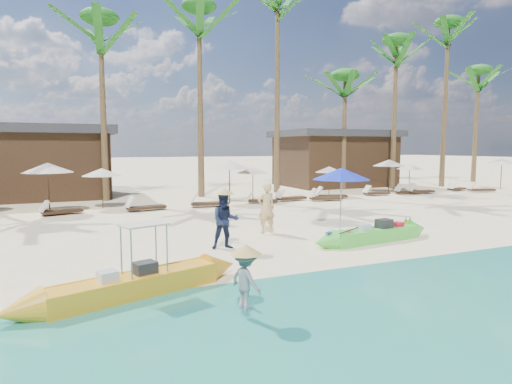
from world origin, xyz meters
name	(u,v)px	position (x,y,z in m)	size (l,w,h in m)	color
ground	(262,250)	(0.00, 0.00, 0.00)	(240.00, 240.00, 0.00)	#FDE4BB
wet_sand_strip	(371,310)	(0.00, -5.00, 0.00)	(240.00, 4.50, 0.01)	tan
green_canoe	(374,234)	(3.81, -0.29, 0.23)	(5.39, 1.08, 0.69)	green
yellow_canoe	(135,284)	(-3.94, -2.48, 0.24)	(5.49, 2.03, 1.47)	orange
tourist	(266,208)	(1.17, 2.28, 0.89)	(0.65, 0.43, 1.78)	tan
vendor_green	(225,221)	(-0.92, 0.64, 0.85)	(0.83, 0.65, 1.70)	#151D3A
vendor_yellow	(246,280)	(-2.31, -4.47, 0.70)	(0.68, 0.39, 1.05)	gray
blue_umbrella	(341,174)	(3.93, 1.77, 2.06)	(2.12, 2.12, 2.28)	#99999E
resort_parasol_4	(48,168)	(-6.08, 10.26, 2.10)	(2.26, 2.26, 2.33)	#342015
lounger_4_left	(59,211)	(-5.67, 9.60, 0.20)	(1.86, 1.04, 0.60)	#342015
lounger_4_right	(58,210)	(-5.72, 9.94, 0.19)	(1.70, 0.66, 0.56)	#342015
resort_parasol_5	(102,172)	(-3.73, 11.12, 1.79)	(1.93, 1.93, 1.99)	#342015
lounger_5_left	(144,206)	(-2.01, 9.40, 0.21)	(1.97, 0.90, 0.64)	#342015
resort_parasol_6	(229,165)	(2.70, 10.41, 2.09)	(2.25, 2.25, 2.31)	#342015
lounger_6_left	(207,202)	(1.17, 9.53, 0.23)	(2.04, 0.82, 0.67)	#342015
lounger_6_right	(260,200)	(4.24, 9.76, 0.19)	(1.73, 0.99, 0.56)	#342015
resort_parasol_7	(253,170)	(4.25, 10.87, 1.75)	(1.88, 1.88, 1.94)	#342015
lounger_7_left	(289,197)	(6.14, 10.03, 0.21)	(1.92, 0.81, 0.63)	#342015
lounger_7_right	(324,197)	(7.92, 9.29, 0.21)	(1.96, 1.00, 0.64)	#342015
resort_parasol_8	(329,169)	(9.51, 11.22, 1.65)	(1.78, 1.78, 1.83)	#342015
lounger_8_left	(329,195)	(8.78, 10.02, 0.22)	(1.98, 1.05, 0.65)	#342015
resort_parasol_9	(389,163)	(14.18, 11.25, 1.99)	(2.14, 2.14, 2.21)	#342015
lounger_9_left	(375,192)	(12.35, 10.34, 0.19)	(1.76, 0.74, 0.58)	#342015
lounger_9_right	(407,191)	(14.81, 10.21, 0.20)	(1.81, 0.85, 0.59)	#342015
resort_parasol_10	(410,167)	(16.33, 11.68, 1.69)	(1.82, 1.82, 1.87)	#342015
lounger_10_left	(419,191)	(15.53, 9.92, 0.22)	(1.94, 0.70, 0.65)	#342015
lounger_10_right	(456,188)	(19.43, 10.46, 0.19)	(1.74, 0.79, 0.57)	#342015
resort_parasol_11	(502,161)	(23.12, 9.91, 2.01)	(2.17, 2.17, 2.23)	#342015
lounger_11_left	(480,189)	(20.25, 9.27, 0.20)	(1.88, 1.09, 0.61)	#342015
palm_3	(101,45)	(-3.36, 14.27, 8.58)	(2.08, 2.08, 10.52)	brown
palm_4	(199,38)	(2.15, 14.01, 9.45)	(2.08, 2.08, 11.70)	brown
palm_5	(277,25)	(7.45, 14.38, 10.82)	(2.08, 2.08, 13.60)	brown
palm_6	(345,90)	(12.84, 14.52, 7.05)	(2.08, 2.08, 8.51)	brown
palm_7	(396,63)	(16.57, 13.68, 8.99)	(2.08, 2.08, 11.08)	brown
palm_8	(447,51)	(21.07, 13.33, 10.18)	(2.08, 2.08, 12.70)	brown
palm_9	(478,86)	(26.21, 14.81, 8.06)	(2.08, 2.08, 9.82)	brown
pavilion_west	(18,161)	(-8.00, 17.50, 2.19)	(10.80, 6.60, 4.30)	#342015
pavilion_east	(334,158)	(14.00, 17.50, 2.20)	(8.80, 6.60, 4.30)	#342015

